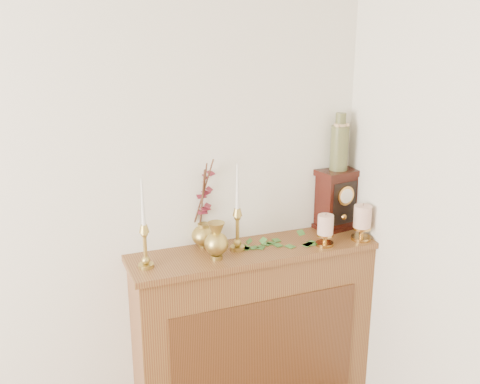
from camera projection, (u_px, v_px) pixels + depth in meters
name	position (u px, v px, depth m)	size (l,w,h in m)	color
console_shelf	(254.00, 337.00, 2.87)	(1.24, 0.34, 0.93)	brown
candlestick_left	(145.00, 239.00, 2.47)	(0.07, 0.07, 0.42)	#A48E41
candlestick_center	(237.00, 222.00, 2.67)	(0.07, 0.07, 0.43)	#A48E41
bud_vase	(216.00, 241.00, 2.58)	(0.11, 0.11, 0.18)	#A48E41
ginger_jar	(204.00, 206.00, 2.72)	(0.18, 0.19, 0.44)	#A48E41
pillar_candle_left	(325.00, 229.00, 2.73)	(0.09, 0.09, 0.17)	#B78A40
pillar_candle_right	(362.00, 221.00, 2.80)	(0.10, 0.10, 0.19)	#B78A40
ivy_garland	(271.00, 244.00, 2.74)	(0.37, 0.18, 0.07)	#326526
mantel_clock	(337.00, 200.00, 2.94)	(0.23, 0.18, 0.32)	#340F0A
ceramic_vase	(339.00, 145.00, 2.86)	(0.09, 0.09, 0.29)	#1B372B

